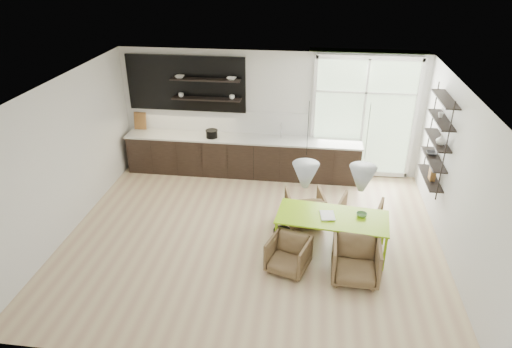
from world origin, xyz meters
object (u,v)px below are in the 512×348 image
Objects in this scene: armchair_back_right at (359,217)px; armchair_front_left at (288,255)px; dining_table at (332,219)px; armchair_back_left at (305,207)px; wire_stool at (282,237)px; armchair_front_right at (356,260)px.

armchair_back_right is 1.17× the size of armchair_front_left.
dining_table reaches higher than armchair_front_left.
armchair_back_left is 0.94× the size of armchair_back_right.
wire_stool is (-0.87, -0.11, -0.39)m from dining_table.
dining_table is at bearing 65.01° from armchair_back_right.
wire_stool is at bearing -166.83° from dining_table.
armchair_front_right reaches higher than armchair_front_left.
armchair_back_left is 1.08m from armchair_back_right.
armchair_front_left is 0.85× the size of armchair_front_right.
armchair_back_right is at bearing 54.92° from dining_table.
dining_table is at bearing 119.48° from armchair_front_right.
armchair_front_left is (-0.72, -0.66, -0.36)m from dining_table.
wire_stool is at bearing 123.58° from armchair_front_left.
armchair_front_right is at bearing -56.34° from dining_table.
armchair_front_left is 1.58× the size of wire_stool.
dining_table is 3.05× the size of armchair_front_left.
dining_table is at bearing 60.50° from armchair_front_left.
armchair_front_left is at bearing 69.40° from armchair_back_left.
dining_table is at bearing 7.10° from wire_stool.
armchair_back_left is at bearing 1.62° from armchair_back_right.
armchair_back_left is 0.93× the size of armchair_front_right.
armchair_front_right is at bearing -26.73° from wire_stool.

